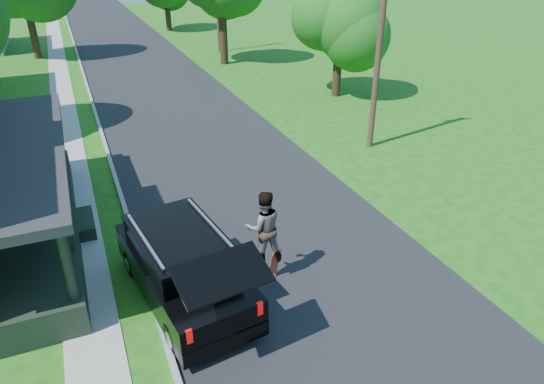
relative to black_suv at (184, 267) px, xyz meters
name	(u,v)px	position (x,y,z in m)	size (l,w,h in m)	color
ground	(322,300)	(3.20, -1.50, -0.97)	(140.00, 140.00, 0.00)	#175511
street	(164,96)	(3.20, 18.50, -0.97)	(8.00, 120.00, 0.02)	black
curb	(93,104)	(-0.85, 18.50, -0.97)	(0.15, 120.00, 0.12)	gray
sidewalk	(63,107)	(-2.40, 18.50, -0.97)	(1.30, 120.00, 0.03)	#989890
black_suv	(184,267)	(0.00, 0.00, 0.00)	(2.74, 5.64, 2.53)	black
skateboarder	(264,227)	(2.20, 0.00, 0.65)	(1.10, 0.91, 2.05)	black
skateboard	(274,265)	(2.49, -0.03, -0.63)	(0.54, 0.37, 0.81)	#A01D0D
tree_right_near	(339,21)	(12.71, 14.67, 3.27)	(4.94, 4.90, 6.74)	black
utility_pole_near	(380,40)	(10.20, 7.04, 3.68)	(1.60, 0.31, 9.00)	#402F1E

